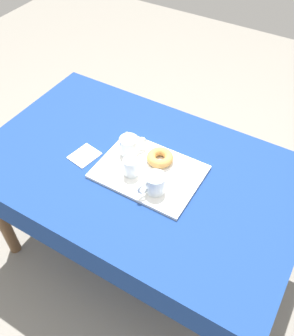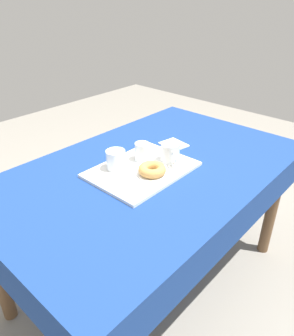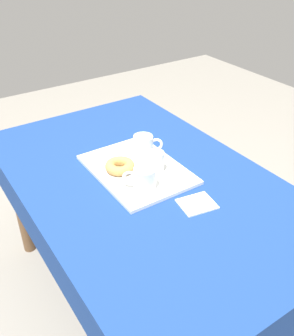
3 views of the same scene
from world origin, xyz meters
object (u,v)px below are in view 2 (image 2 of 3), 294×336
(water_glass_near, at_px, (142,153))
(sugar_donut_left, at_px, (152,169))
(paper_napkin, at_px, (174,144))
(tea_mug_right, at_px, (116,160))
(tea_mug_left, at_px, (170,153))
(serving_tray, at_px, (142,170))
(donut_plate_left, at_px, (152,174))
(dining_table, at_px, (152,185))

(water_glass_near, height_order, sugar_donut_left, water_glass_near)
(paper_napkin, bearing_deg, water_glass_near, -178.00)
(tea_mug_right, bearing_deg, tea_mug_left, -32.63)
(paper_napkin, bearing_deg, serving_tray, -168.50)
(serving_tray, bearing_deg, water_glass_near, 43.94)
(donut_plate_left, xyz_separation_m, paper_napkin, (0.33, 0.14, -0.01))
(dining_table, height_order, water_glass_near, water_glass_near)
(tea_mug_left, xyz_separation_m, donut_plate_left, (-0.15, -0.02, -0.04))
(paper_napkin, bearing_deg, donut_plate_left, -157.42)
(serving_tray, relative_size, paper_napkin, 3.57)
(tea_mug_left, bearing_deg, tea_mug_right, 147.37)
(dining_table, distance_m, serving_tray, 0.12)
(water_glass_near, distance_m, sugar_donut_left, 0.15)
(dining_table, xyz_separation_m, donut_plate_left, (-0.07, -0.07, 0.12))
(serving_tray, xyz_separation_m, tea_mug_left, (0.13, -0.05, 0.05))
(tea_mug_left, xyz_separation_m, paper_napkin, (0.18, 0.11, -0.05))
(dining_table, height_order, tea_mug_left, tea_mug_left)
(donut_plate_left, bearing_deg, water_glass_near, 60.78)
(tea_mug_right, bearing_deg, sugar_donut_left, -67.81)
(dining_table, bearing_deg, tea_mug_right, 146.68)
(tea_mug_left, height_order, paper_napkin, tea_mug_left)
(tea_mug_left, bearing_deg, donut_plate_left, -172.21)
(dining_table, distance_m, sugar_donut_left, 0.17)
(serving_tray, distance_m, sugar_donut_left, 0.08)
(serving_tray, height_order, tea_mug_left, tea_mug_left)
(tea_mug_left, xyz_separation_m, water_glass_near, (-0.08, 0.11, -0.00))
(dining_table, distance_m, donut_plate_left, 0.15)
(tea_mug_right, relative_size, paper_napkin, 0.95)
(sugar_donut_left, bearing_deg, tea_mug_left, 7.79)
(tea_mug_left, bearing_deg, sugar_donut_left, -172.21)
(donut_plate_left, bearing_deg, tea_mug_left, 7.79)
(donut_plate_left, bearing_deg, sugar_donut_left, 0.00)
(dining_table, distance_m, paper_napkin, 0.28)
(tea_mug_right, distance_m, water_glass_near, 0.14)
(donut_plate_left, distance_m, paper_napkin, 0.35)
(serving_tray, distance_m, water_glass_near, 0.09)
(tea_mug_right, xyz_separation_m, donut_plate_left, (0.06, -0.16, -0.04))
(serving_tray, relative_size, water_glass_near, 5.34)
(water_glass_near, bearing_deg, donut_plate_left, -119.22)
(dining_table, xyz_separation_m, water_glass_near, (-0.00, 0.06, 0.15))
(water_glass_near, distance_m, paper_napkin, 0.26)
(paper_napkin, bearing_deg, tea_mug_left, -146.93)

